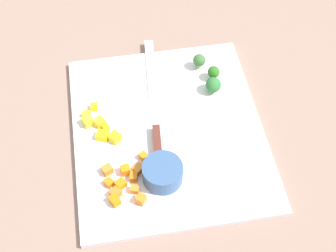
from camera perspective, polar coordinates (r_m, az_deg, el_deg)
ground_plane at (r=0.95m, az=0.00°, el=-0.79°), size 4.00×4.00×0.00m
cutting_board at (r=0.95m, az=0.00°, el=-0.58°), size 0.42×0.36×0.01m
prep_bowl at (r=0.87m, az=-0.64°, el=-5.50°), size 0.07×0.07×0.04m
chef_knife at (r=0.96m, az=-1.56°, el=1.55°), size 0.31×0.04×0.02m
carrot_dice_0 at (r=0.89m, az=-7.11°, el=-5.13°), size 0.02×0.02×0.02m
carrot_dice_1 at (r=0.88m, az=-6.93°, el=-6.60°), size 0.02×0.02×0.01m
carrot_dice_2 at (r=0.89m, az=-3.49°, el=-5.04°), size 0.02×0.02×0.01m
carrot_dice_3 at (r=0.85m, az=-3.19°, el=-8.56°), size 0.02×0.02×0.02m
carrot_dice_4 at (r=0.86m, az=-3.92°, el=-7.42°), size 0.02×0.02×0.01m
carrot_dice_5 at (r=0.88m, az=-5.01°, el=-5.16°), size 0.02×0.02×0.02m
carrot_dice_6 at (r=0.88m, az=-4.06°, el=-5.92°), size 0.02×0.02×0.01m
carrot_dice_7 at (r=0.86m, az=-6.14°, el=-7.85°), size 0.02×0.02×0.02m
carrot_dice_8 at (r=0.90m, az=-2.87°, el=-3.59°), size 0.02×0.02×0.01m
carrot_dice_9 at (r=0.87m, az=-5.57°, el=-6.80°), size 0.02×0.02×0.01m
carrot_dice_10 at (r=0.86m, az=-6.26°, el=-8.67°), size 0.02×0.02×0.02m
pepper_dice_0 at (r=0.95m, az=-7.30°, el=-0.16°), size 0.02×0.02×0.01m
pepper_dice_1 at (r=0.93m, az=-7.69°, el=-1.03°), size 0.03×0.03×0.01m
pepper_dice_2 at (r=0.93m, az=-6.23°, el=-1.34°), size 0.03×0.03×0.02m
pepper_dice_3 at (r=0.95m, az=-9.41°, el=0.55°), size 0.02×0.02×0.02m
pepper_dice_4 at (r=0.97m, az=-9.56°, el=1.35°), size 0.02×0.02×0.01m
pepper_dice_5 at (r=0.95m, az=-8.04°, el=0.45°), size 0.03×0.03×0.01m
pepper_dice_6 at (r=0.98m, az=-8.63°, el=2.24°), size 0.02×0.02×0.01m
broccoli_floret_0 at (r=0.99m, az=5.33°, el=4.80°), size 0.03×0.03×0.04m
broccoli_floret_1 at (r=1.03m, az=3.68°, el=7.66°), size 0.03×0.03×0.04m
broccoli_floret_2 at (r=1.01m, az=5.37°, el=6.28°), size 0.03×0.03×0.03m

